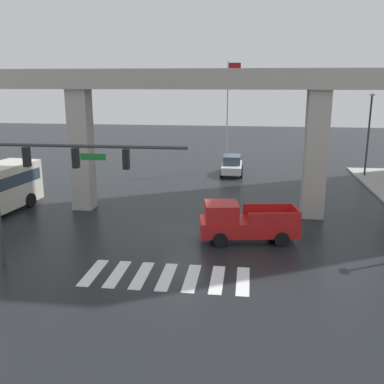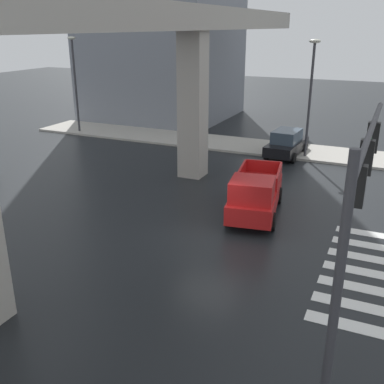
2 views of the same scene
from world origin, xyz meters
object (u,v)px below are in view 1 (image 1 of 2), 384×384
at_px(sedan_white, 232,165).
at_px(street_lamp_far_north, 369,125).
at_px(pickup_truck, 243,223).
at_px(traffic_signal_mast, 51,169).
at_px(flagpole, 229,109).

distance_m(sedan_white, street_lamp_far_north, 12.27).
height_order(pickup_truck, traffic_signal_mast, traffic_signal_mast).
relative_size(pickup_truck, street_lamp_far_north, 0.74).
xyz_separation_m(traffic_signal_mast, flagpole, (6.47, 22.67, 1.19)).
distance_m(pickup_truck, flagpole, 18.73).
relative_size(sedan_white, street_lamp_far_north, 0.60).
bearing_deg(street_lamp_far_north, pickup_truck, -120.70).
bearing_deg(street_lamp_far_north, traffic_signal_mast, -130.05).
relative_size(traffic_signal_mast, street_lamp_far_north, 1.20).
bearing_deg(street_lamp_far_north, flagpole, 177.54).
height_order(sedan_white, flagpole, flagpole).
bearing_deg(flagpole, traffic_signal_mast, -105.94).
bearing_deg(sedan_white, pickup_truck, -85.66).
bearing_deg(flagpole, pickup_truck, -84.48).
xyz_separation_m(pickup_truck, traffic_signal_mast, (-8.22, -4.64, 3.57)).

